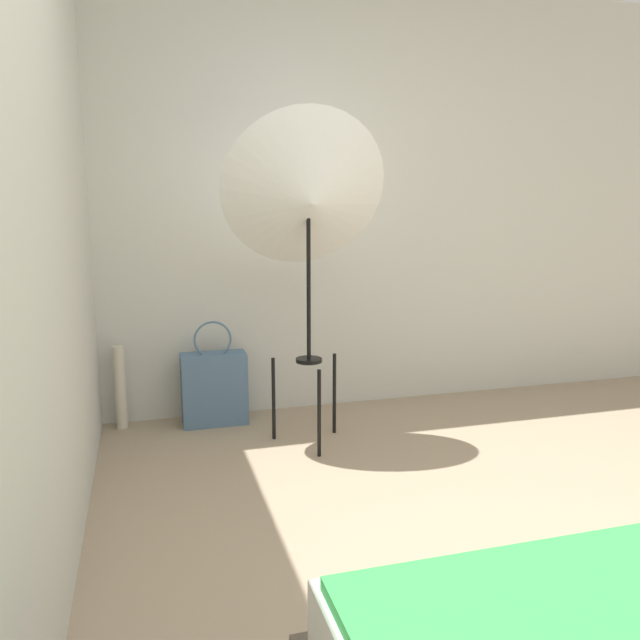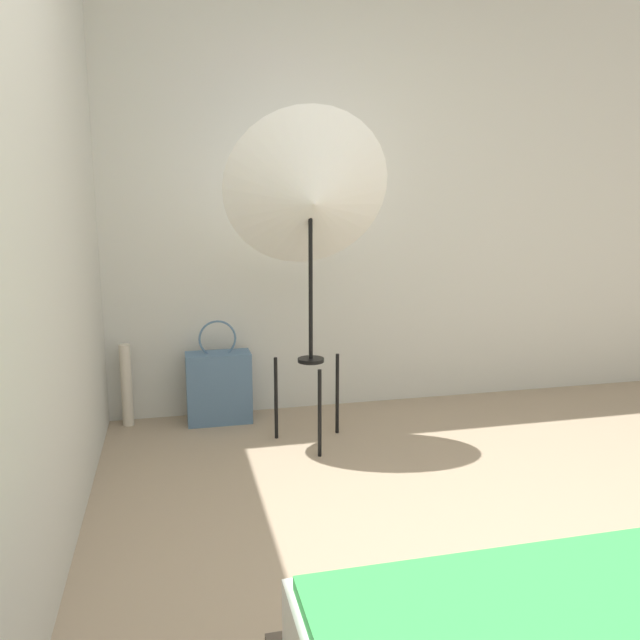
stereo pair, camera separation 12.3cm
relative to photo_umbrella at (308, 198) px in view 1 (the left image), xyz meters
name	(u,v)px [view 1 (the left image)]	position (x,y,z in m)	size (l,w,h in m)	color
wall_back	(314,201)	(0.20, 0.63, -0.01)	(8.00, 0.05, 2.60)	beige
wall_side_left	(45,197)	(-1.13, -0.84, -0.01)	(0.05, 8.00, 2.60)	beige
photo_umbrella	(308,198)	(0.00, 0.00, 0.00)	(0.88, 0.54, 1.76)	black
tote_bag	(214,388)	(-0.46, 0.44, -1.09)	(0.38, 0.18, 0.62)	slate
paper_roll	(120,387)	(-0.99, 0.51, -1.07)	(0.06, 0.06, 0.49)	beige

